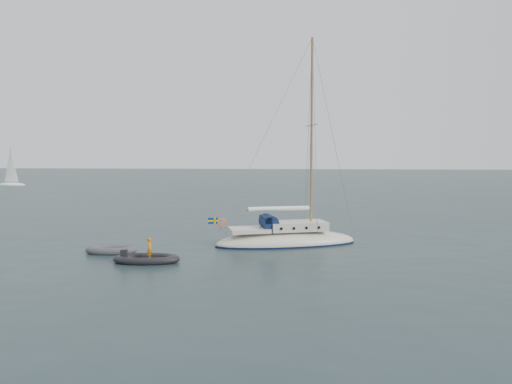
{
  "coord_description": "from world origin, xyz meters",
  "views": [
    {
      "loc": [
        1.02,
        -29.25,
        5.9
      ],
      "look_at": [
        -1.69,
        0.0,
        3.57
      ],
      "focal_mm": 35.0,
      "sensor_mm": 36.0,
      "label": 1
    }
  ],
  "objects": [
    {
      "name": "ground",
      "position": [
        0.0,
        0.0,
        0.0
      ],
      "size": [
        300.0,
        300.0,
        0.0
      ],
      "primitive_type": "plane",
      "color": "black",
      "rests_on": "ground"
    },
    {
      "name": "rib",
      "position": [
        -7.29,
        -3.47,
        0.22
      ],
      "size": [
        3.6,
        1.64,
        1.37
      ],
      "rotation": [
        0.0,
        0.0,
        0.09
      ],
      "color": "black",
      "rests_on": "ground"
    },
    {
      "name": "dinghy",
      "position": [
        -10.1,
        -1.28,
        0.19
      ],
      "size": [
        3.03,
        1.37,
        0.43
      ],
      "rotation": [
        0.0,
        0.0,
        0.09
      ],
      "color": "#454549",
      "rests_on": "ground"
    },
    {
      "name": "distant_yacht_c",
      "position": [
        -51.35,
        56.3,
        3.06
      ],
      "size": [
        5.4,
        2.88,
        7.16
      ],
      "rotation": [
        0.0,
        0.0,
        -0.13
      ],
      "color": "white",
      "rests_on": "ground"
    },
    {
      "name": "sailboat",
      "position": [
        0.06,
        2.41,
        1.04
      ],
      "size": [
        9.64,
        2.89,
        13.74
      ],
      "rotation": [
        0.0,
        0.0,
        0.3
      ],
      "color": "beige",
      "rests_on": "ground"
    }
  ]
}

